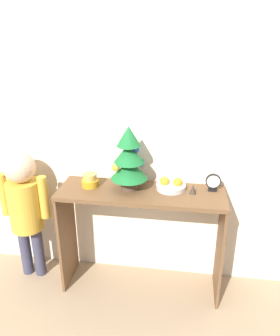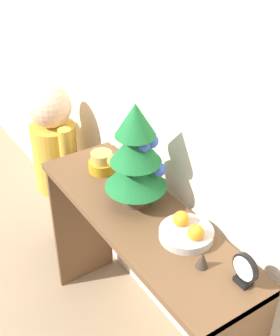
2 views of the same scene
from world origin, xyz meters
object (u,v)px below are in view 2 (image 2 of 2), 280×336
singing_bowl (102,163)px  child_figure (55,153)px  desk_clock (245,270)px  fruit_bowl (187,232)px  figurine (202,260)px  mini_tree (136,156)px

singing_bowl → child_figure: bearing=-178.3°
child_figure → desk_clock: bearing=3.0°
fruit_bowl → singing_bowl: (-0.57, -0.04, 0.02)m
desk_clock → figurine: desk_clock is taller
singing_bowl → figurine: (0.72, -0.01, -0.01)m
mini_tree → desk_clock: (0.58, 0.05, -0.16)m
figurine → child_figure: bearing=-179.7°
singing_bowl → figurine: 0.72m
fruit_bowl → figurine: (0.15, -0.05, 0.01)m
child_figure → mini_tree: bearing=1.2°
mini_tree → fruit_bowl: 0.35m
fruit_bowl → singing_bowl: bearing=-175.8°
fruit_bowl → child_figure: size_ratio=0.20×
mini_tree → child_figure: size_ratio=0.43×
child_figure → fruit_bowl: bearing=3.0°
mini_tree → child_figure: bearing=-178.8°
figurine → singing_bowl: bearing=179.3°
desk_clock → singing_bowl: bearing=-176.2°
mini_tree → figurine: 0.48m
fruit_bowl → desk_clock: bearing=2.8°
fruit_bowl → figurine: size_ratio=3.25×
fruit_bowl → desk_clock: (0.29, 0.01, 0.04)m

